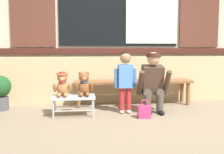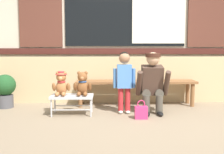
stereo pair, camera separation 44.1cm
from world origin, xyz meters
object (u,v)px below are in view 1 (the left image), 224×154
(potted_plant, at_px, (0,91))
(small_display_bench, at_px, (73,98))
(teddy_bear_with_hat, at_px, (62,85))
(handbag_on_ground, at_px, (144,111))
(adult_crouching, at_px, (153,82))
(wooden_bench_long, at_px, (133,84))
(child_standing, at_px, (125,75))
(teddy_bear_plain, at_px, (84,85))

(potted_plant, bearing_deg, small_display_bench, -23.72)
(teddy_bear_with_hat, bearing_deg, potted_plant, 153.18)
(handbag_on_ground, bearing_deg, adult_crouching, 56.49)
(teddy_bear_with_hat, distance_m, handbag_on_ground, 1.27)
(potted_plant, bearing_deg, wooden_bench_long, 3.68)
(small_display_bench, distance_m, teddy_bear_with_hat, 0.26)
(small_display_bench, distance_m, child_standing, 0.87)
(teddy_bear_with_hat, relative_size, child_standing, 0.38)
(teddy_bear_with_hat, bearing_deg, child_standing, 3.94)
(child_standing, bearing_deg, small_display_bench, -175.12)
(child_standing, bearing_deg, handbag_on_ground, -57.79)
(wooden_bench_long, height_order, teddy_bear_with_hat, teddy_bear_with_hat)
(handbag_on_ground, bearing_deg, potted_plant, 160.04)
(small_display_bench, relative_size, potted_plant, 1.12)
(teddy_bear_with_hat, height_order, adult_crouching, adult_crouching)
(small_display_bench, bearing_deg, wooden_bench_long, 32.51)
(small_display_bench, height_order, teddy_bear_plain, teddy_bear_plain)
(wooden_bench_long, xyz_separation_m, teddy_bear_with_hat, (-1.21, -0.67, 0.10))
(wooden_bench_long, bearing_deg, teddy_bear_with_hat, -151.13)
(teddy_bear_with_hat, height_order, child_standing, child_standing)
(wooden_bench_long, relative_size, small_display_bench, 3.28)
(teddy_bear_with_hat, relative_size, handbag_on_ground, 1.34)
(small_display_bench, bearing_deg, potted_plant, 156.28)
(adult_crouching, relative_size, handbag_on_ground, 3.49)
(teddy_bear_with_hat, bearing_deg, handbag_on_ground, -13.41)
(handbag_on_ground, xyz_separation_m, potted_plant, (-2.21, 0.80, 0.23))
(wooden_bench_long, height_order, handbag_on_ground, wooden_bench_long)
(wooden_bench_long, relative_size, teddy_bear_with_hat, 5.78)
(teddy_bear_plain, distance_m, potted_plant, 1.46)
(small_display_bench, distance_m, adult_crouching, 1.26)
(small_display_bench, bearing_deg, child_standing, 4.88)
(child_standing, distance_m, handbag_on_ground, 0.64)
(wooden_bench_long, distance_m, potted_plant, 2.25)
(child_standing, height_order, potted_plant, child_standing)
(teddy_bear_plain, relative_size, adult_crouching, 0.38)
(teddy_bear_plain, height_order, handbag_on_ground, teddy_bear_plain)
(wooden_bench_long, height_order, child_standing, child_standing)
(small_display_bench, bearing_deg, adult_crouching, 2.52)
(teddy_bear_with_hat, distance_m, child_standing, 0.97)
(potted_plant, bearing_deg, teddy_bear_plain, -21.13)
(teddy_bear_plain, bearing_deg, wooden_bench_long, 36.89)
(small_display_bench, bearing_deg, teddy_bear_with_hat, 179.23)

